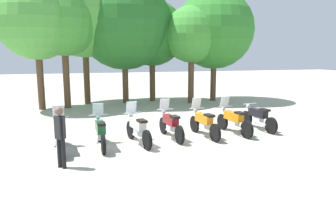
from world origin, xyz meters
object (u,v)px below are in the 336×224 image
tree_5 (192,35)px  tree_6 (214,29)px  motorcycle_5 (233,120)px  motorcycle_6 (258,117)px  motorcycle_4 (204,123)px  tree_4 (152,33)px  motorcycle_2 (138,129)px  tree_1 (63,21)px  tree_2 (84,13)px  tree_3 (124,23)px  person_0 (60,133)px  tree_0 (36,19)px  motorcycle_1 (100,132)px  motorcycle_3 (171,124)px  motorcycle_0 (60,135)px

tree_5 → tree_6: bearing=18.8°
motorcycle_5 → motorcycle_6: (1.26, 0.35, -0.01)m
motorcycle_4 → tree_4: (0.19, 9.38, 3.71)m
motorcycle_2 → motorcycle_4: same height
tree_4 → motorcycle_6: bearing=-75.4°
tree_1 → tree_4: bearing=15.1°
tree_2 → tree_4: tree_2 is taller
motorcycle_4 → motorcycle_6: (2.51, 0.47, -0.01)m
tree_3 → motorcycle_6: bearing=-64.3°
person_0 → tree_1: bearing=48.5°
person_0 → tree_0: (-1.42, 9.94, 3.78)m
motorcycle_1 → motorcycle_6: motorcycle_1 is taller
tree_5 → motorcycle_5: bearing=-97.4°
person_0 → tree_4: bearing=24.2°
motorcycle_6 → tree_6: (1.47, 8.03, 3.96)m
motorcycle_1 → tree_4: size_ratio=0.35×
motorcycle_6 → tree_5: (-0.24, 7.45, 3.59)m
tree_0 → tree_2: size_ratio=0.87×
motorcycle_4 → motorcycle_6: size_ratio=1.00×
motorcycle_6 → tree_2: 11.85m
motorcycle_3 → motorcycle_5: bearing=-94.8°
person_0 → tree_6: (8.88, 10.63, 3.50)m
motorcycle_3 → motorcycle_5: size_ratio=1.00×
motorcycle_4 → tree_2: tree_2 is taller
motorcycle_2 → tree_6: 11.64m
tree_2 → tree_6: bearing=-5.3°
motorcycle_5 → motorcycle_4: bearing=85.9°
motorcycle_2 → motorcycle_6: motorcycle_2 is taller
motorcycle_1 → motorcycle_4: same height
motorcycle_6 → tree_5: size_ratio=0.38×
motorcycle_3 → tree_6: tree_6 is taller
person_0 → tree_5: 12.73m
person_0 → tree_3: size_ratio=0.22×
motorcycle_6 → tree_0: tree_0 is taller
motorcycle_1 → person_0: size_ratio=1.32×
motorcycle_1 → tree_4: (3.94, 9.79, 3.71)m
motorcycle_3 → tree_5: 9.32m
tree_0 → tree_2: bearing=30.2°
motorcycle_0 → motorcycle_6: size_ratio=1.00×
motorcycle_6 → tree_0: (-8.83, 7.34, 4.25)m
motorcycle_4 → tree_5: bearing=-23.0°
motorcycle_0 → person_0: 1.72m
motorcycle_0 → tree_3: 10.94m
motorcycle_4 → person_0: person_0 is taller
tree_2 → tree_1: bearing=-131.9°
tree_0 → tree_1: (1.33, 0.18, -0.04)m
motorcycle_1 → motorcycle_5: 5.03m
motorcycle_5 → tree_2: size_ratio=0.28×
motorcycle_5 → tree_3: (-2.84, 8.88, 4.27)m
person_0 → tree_6: 14.29m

